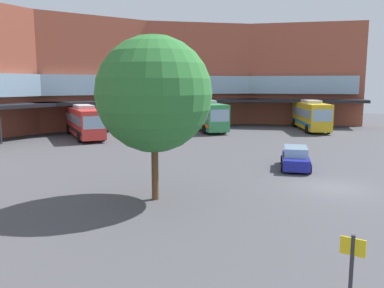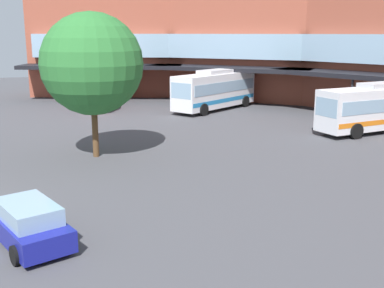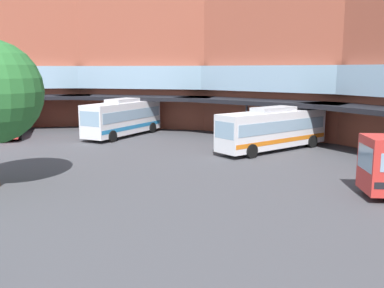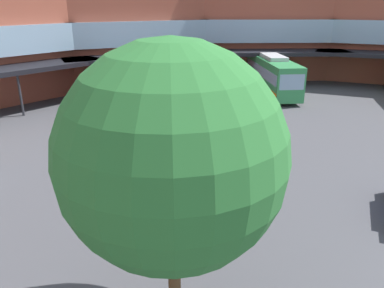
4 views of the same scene
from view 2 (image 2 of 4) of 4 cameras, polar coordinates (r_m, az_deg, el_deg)
name	(u,v)px [view 2 (image 2 of 4)]	position (r m, az deg, el deg)	size (l,w,h in m)	color
bus_0	(382,107)	(38.33, 21.80, 4.15)	(3.86, 11.16, 3.65)	white
bus_4	(100,86)	(49.32, -10.97, 6.80)	(10.57, 4.92, 3.88)	red
bus_5	(215,90)	(45.74, 2.73, 6.50)	(7.50, 9.83, 3.82)	white
parked_car	(27,223)	(17.85, -19.08, -8.93)	(4.75, 3.16, 1.53)	navy
plaza_tree	(92,64)	(28.30, -11.86, 9.33)	(5.90, 5.90, 8.43)	brown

